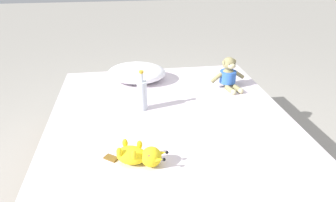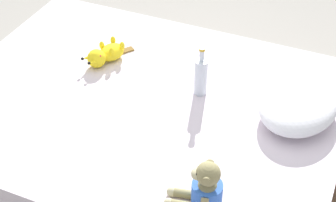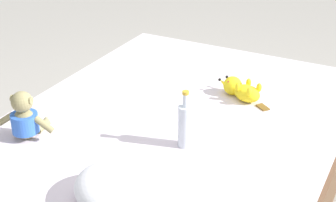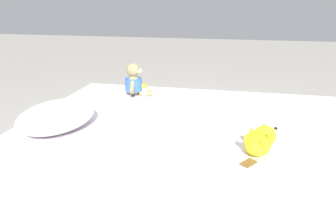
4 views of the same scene
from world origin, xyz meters
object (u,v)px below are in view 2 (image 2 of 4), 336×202
at_px(plush_yellow_creature, 105,54).
at_px(plush_monkey, 204,189).
at_px(bed, 144,133).
at_px(glass_bottle, 201,76).
at_px(pillow, 299,105).

bearing_deg(plush_yellow_creature, plush_monkey, 48.88).
distance_m(bed, glass_bottle, 0.44).
distance_m(plush_monkey, glass_bottle, 0.72).
bearing_deg(bed, pillow, 103.39).
xyz_separation_m(plush_monkey, glass_bottle, (-0.67, -0.26, 0.01)).
height_order(pillow, glass_bottle, glass_bottle).
bearing_deg(plush_monkey, glass_bottle, -158.43).
bearing_deg(pillow, plush_yellow_creature, -92.44).
height_order(bed, pillow, pillow).
xyz_separation_m(bed, glass_bottle, (-0.16, 0.24, 0.33)).
distance_m(bed, pillow, 0.80).
xyz_separation_m(pillow, plush_yellow_creature, (-0.04, -1.05, -0.02)).
relative_size(bed, plush_monkey, 6.99).
distance_m(bed, plush_monkey, 0.79).
bearing_deg(glass_bottle, bed, -55.94).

